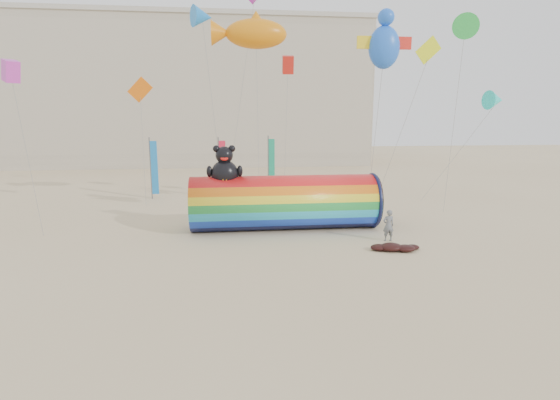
{
  "coord_description": "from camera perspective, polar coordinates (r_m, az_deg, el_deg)",
  "views": [
    {
      "loc": [
        -2.27,
        -21.76,
        6.86
      ],
      "look_at": [
        0.5,
        1.5,
        2.4
      ],
      "focal_mm": 28.0,
      "sensor_mm": 36.0,
      "label": 1
    }
  ],
  "objects": [
    {
      "name": "windsock_assembly",
      "position": [
        26.96,
        0.55,
        -0.13
      ],
      "size": [
        11.5,
        3.5,
        5.3
      ],
      "color": "red",
      "rests_on": "ground"
    },
    {
      "name": "flying_kites",
      "position": [
        29.96,
        4.02,
        19.93
      ],
      "size": [
        30.42,
        11.45,
        9.14
      ],
      "color": "blue",
      "rests_on": "ground"
    },
    {
      "name": "fabric_bundle",
      "position": [
        23.69,
        14.75,
        -5.99
      ],
      "size": [
        2.62,
        1.35,
        0.41
      ],
      "color": "#370E0A",
      "rests_on": "ground"
    },
    {
      "name": "hotel_building",
      "position": [
        68.5,
        -15.37,
        13.29
      ],
      "size": [
        60.4,
        15.4,
        20.6
      ],
      "color": "#B7AD99",
      "rests_on": "ground"
    },
    {
      "name": "festival_banners",
      "position": [
        38.59,
        -8.24,
        4.39
      ],
      "size": [
        10.82,
        2.61,
        5.2
      ],
      "color": "#59595E",
      "rests_on": "ground"
    },
    {
      "name": "kite_handler",
      "position": [
        25.19,
        13.97,
        -3.25
      ],
      "size": [
        0.68,
        0.47,
        1.79
      ],
      "primitive_type": "imported",
      "rotation": [
        0.0,
        0.0,
        3.2
      ],
      "color": "slate",
      "rests_on": "ground"
    },
    {
      "name": "ground",
      "position": [
        22.93,
        -0.8,
        -6.63
      ],
      "size": [
        160.0,
        160.0,
        0.0
      ],
      "primitive_type": "plane",
      "color": "#CCB58C",
      "rests_on": "ground"
    }
  ]
}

